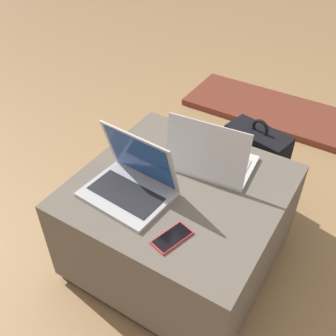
% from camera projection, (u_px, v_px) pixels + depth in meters
% --- Properties ---
extents(ground_plane, '(14.00, 14.00, 0.00)m').
position_uv_depth(ground_plane, '(178.00, 257.00, 1.89)').
color(ground_plane, tan).
extents(ottoman, '(0.81, 0.79, 0.47)m').
position_uv_depth(ottoman, '(179.00, 224.00, 1.73)').
color(ottoman, '#3D3832').
rests_on(ottoman, ground_plane).
extents(laptop_near, '(0.35, 0.28, 0.26)m').
position_uv_depth(laptop_near, '(131.00, 181.00, 1.52)').
color(laptop_near, silver).
rests_on(laptop_near, ottoman).
extents(laptop_far, '(0.36, 0.27, 0.25)m').
position_uv_depth(laptop_far, '(211.00, 158.00, 1.63)').
color(laptop_far, silver).
rests_on(laptop_far, ottoman).
extents(cell_phone, '(0.11, 0.16, 0.01)m').
position_uv_depth(cell_phone, '(172.00, 238.00, 1.37)').
color(cell_phone, red).
rests_on(cell_phone, ottoman).
extents(backpack, '(0.33, 0.24, 0.54)m').
position_uv_depth(backpack, '(253.00, 170.00, 2.03)').
color(backpack, black).
rests_on(backpack, ground_plane).
extents(fireplace_hearth, '(1.40, 0.50, 0.04)m').
position_uv_depth(fireplace_hearth, '(283.00, 113.00, 2.83)').
color(fireplace_hearth, brown).
rests_on(fireplace_hearth, ground_plane).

